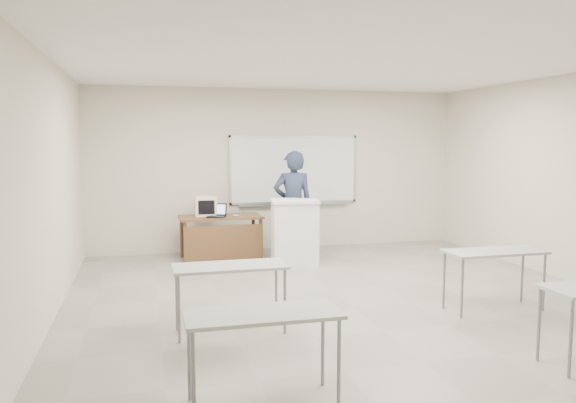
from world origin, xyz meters
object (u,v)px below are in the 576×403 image
object	(u,v)px
laptop	(216,214)
presenter	(293,205)
podium	(295,232)
keyboard	(285,199)
mouse	(236,216)
crt_monitor	(205,206)
instructor_desk	(222,229)
whiteboard	(294,171)

from	to	relation	value
laptop	presenter	world-z (taller)	presenter
podium	keyboard	distance (m)	0.57
keyboard	laptop	bearing A→B (deg)	169.90
mouse	crt_monitor	bearing A→B (deg)	170.45
keyboard	instructor_desk	bearing A→B (deg)	166.78
laptop	keyboard	xyz separation A→B (m)	(1.06, -0.59, 0.28)
whiteboard	podium	xyz separation A→B (m)	(-0.38, -1.47, -0.94)
instructor_desk	crt_monitor	distance (m)	0.51
podium	laptop	size ratio (longest dim) A/B	3.55
presenter	keyboard	bearing A→B (deg)	62.74
whiteboard	crt_monitor	size ratio (longest dim) A/B	6.01
podium	keyboard	size ratio (longest dim) A/B	2.50
laptop	whiteboard	bearing A→B (deg)	47.47
crt_monitor	laptop	world-z (taller)	crt_monitor
instructor_desk	keyboard	bearing A→B (deg)	-33.92
laptop	keyboard	size ratio (longest dim) A/B	0.71
podium	presenter	xyz separation A→B (m)	(0.10, 0.50, 0.39)
keyboard	presenter	distance (m)	0.51
podium	presenter	bearing A→B (deg)	84.48
crt_monitor	laptop	xyz separation A→B (m)	(0.15, -0.25, -0.11)
instructor_desk	podium	world-z (taller)	podium
whiteboard	instructor_desk	world-z (taller)	whiteboard
podium	laptop	world-z (taller)	podium
laptop	presenter	bearing A→B (deg)	13.33
instructor_desk	keyboard	world-z (taller)	keyboard
instructor_desk	laptop	world-z (taller)	laptop
instructor_desk	presenter	bearing A→B (deg)	-10.59
instructor_desk	podium	size ratio (longest dim) A/B	1.31
whiteboard	mouse	bearing A→B (deg)	-145.41
instructor_desk	whiteboard	bearing A→B (deg)	25.93
crt_monitor	laptop	size ratio (longest dim) A/B	1.36
crt_monitor	mouse	world-z (taller)	crt_monitor
laptop	presenter	distance (m)	1.33
crt_monitor	whiteboard	bearing A→B (deg)	17.20
podium	crt_monitor	bearing A→B (deg)	152.04
instructor_desk	crt_monitor	xyz separation A→B (m)	(-0.25, 0.24, 0.37)
podium	mouse	bearing A→B (deg)	151.86
whiteboard	crt_monitor	xyz separation A→B (m)	(-1.74, -0.54, -0.57)
crt_monitor	keyboard	distance (m)	1.49
whiteboard	podium	distance (m)	1.78
mouse	podium	bearing A→B (deg)	-10.06
instructor_desk	podium	xyz separation A→B (m)	(1.11, -0.69, 0.00)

